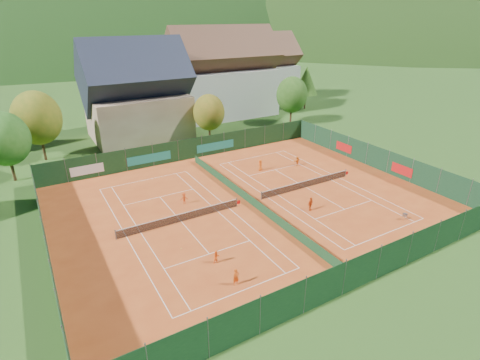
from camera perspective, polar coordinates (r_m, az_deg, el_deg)
name	(u,v)px	position (r m, az deg, el deg)	size (l,w,h in m)	color
ground	(249,203)	(41.22, 1.41, -3.54)	(600.00, 600.00, 0.00)	#254C17
clay_pad	(249,203)	(41.21, 1.41, -3.51)	(40.00, 32.00, 0.01)	#B3451A
court_markings_left	(181,222)	(38.11, -8.94, -6.27)	(11.03, 23.83, 0.00)	white
court_markings_right	(306,187)	(45.52, 10.01, -1.10)	(11.03, 23.83, 0.00)	white
tennis_net_left	(182,217)	(37.91, -8.77, -5.57)	(13.30, 0.10, 1.02)	#59595B
tennis_net_right	(307,183)	(45.41, 10.21, -0.49)	(13.30, 0.10, 1.02)	#59595B
court_divider	(249,199)	(40.99, 1.42, -2.90)	(0.03, 28.80, 1.00)	#14391E
fence_north	(187,149)	(53.62, -8.04, 4.63)	(40.00, 0.10, 3.00)	#133619
fence_south	(362,271)	(30.12, 18.07, -12.99)	(40.00, 0.04, 3.00)	#14371B
fence_west	(46,243)	(35.63, -27.45, -8.51)	(0.04, 32.00, 3.00)	#153A1E
fence_east	(377,158)	(53.12, 20.11, 3.19)	(0.09, 32.00, 3.00)	#12321D
chalet	(137,97)	(64.37, -15.43, 12.04)	(16.20, 12.00, 16.00)	tan
hotel_block_a	(223,78)	(76.66, -2.63, 15.22)	(21.60, 11.00, 17.25)	silver
hotel_block_b	(260,72)	(90.65, 3.05, 16.09)	(17.28, 10.00, 15.50)	silver
tree_west_front	(5,139)	(52.87, -32.24, 5.30)	(5.72, 5.72, 8.69)	#463219
tree_west_mid	(37,118)	(58.48, -28.56, 8.29)	(6.44, 6.44, 9.78)	#422C17
tree_center	(209,112)	(60.48, -4.76, 10.22)	(5.01, 5.01, 7.60)	#4B2F1A
tree_east_front	(292,95)	(71.36, 7.91, 12.75)	(5.72, 5.72, 8.69)	#4D2C1B
tree_east_mid	(306,80)	(83.58, 10.08, 14.71)	(5.04, 5.04, 9.00)	#442918
tree_east_back	(255,75)	(85.15, 2.24, 15.68)	(7.15, 7.15, 10.86)	#442B18
mountain_backdrop	(104,108)	(275.12, -19.97, 10.26)	(820.00, 530.00, 242.00)	black
ball_hopper	(405,215)	(41.20, 23.84, -4.89)	(0.34, 0.34, 0.80)	slate
loose_ball_0	(181,248)	(34.05, -8.96, -10.26)	(0.07, 0.07, 0.07)	#CCD833
loose_ball_1	(328,220)	(38.97, 13.28, -5.89)	(0.07, 0.07, 0.07)	#CCD833
loose_ball_2	(226,183)	(46.02, -2.21, -0.41)	(0.07, 0.07, 0.07)	#CCD833
player_left_near	(236,277)	(29.36, -0.62, -14.57)	(0.53, 0.35, 1.46)	#CF5012
player_left_mid	(217,257)	(31.66, -3.59, -11.65)	(0.59, 0.46, 1.22)	#FF6116
player_left_far	(184,198)	(41.20, -8.51, -2.79)	(0.84, 0.48, 1.30)	#D34112
player_right_near	(310,204)	(40.06, 10.69, -3.60)	(0.89, 0.37, 1.53)	#D44612
player_right_far_a	(260,165)	(49.51, 3.13, 2.29)	(0.74, 0.48, 1.51)	orange
player_right_far_b	(297,161)	(51.66, 8.72, 2.86)	(1.22, 0.39, 1.31)	orange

